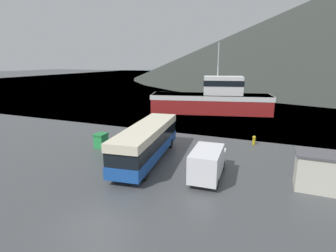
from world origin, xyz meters
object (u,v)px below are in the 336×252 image
at_px(tour_bus, 147,141).
at_px(dock_kiosk, 319,171).
at_px(fishing_boat, 213,99).
at_px(storage_bin, 101,140).
at_px(delivery_van, 208,162).

height_order(tour_bus, dock_kiosk, tour_bus).
relative_size(fishing_boat, storage_bin, 13.96).
height_order(tour_bus, storage_bin, tour_bus).
bearing_deg(storage_bin, fishing_boat, 74.01).
distance_m(tour_bus, fishing_boat, 23.41).
bearing_deg(tour_bus, storage_bin, 159.61).
xyz_separation_m(fishing_boat, dock_kiosk, (12.55, -23.87, -1.01)).
bearing_deg(delivery_van, fishing_boat, 98.62).
relative_size(delivery_van, dock_kiosk, 1.78).
distance_m(fishing_boat, dock_kiosk, 26.99).
bearing_deg(tour_bus, fishing_boat, 81.55).
bearing_deg(dock_kiosk, storage_bin, 174.44).
bearing_deg(fishing_boat, tour_bus, 165.01).
bearing_deg(dock_kiosk, delivery_van, -172.31).
distance_m(tour_bus, dock_kiosk, 13.07).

